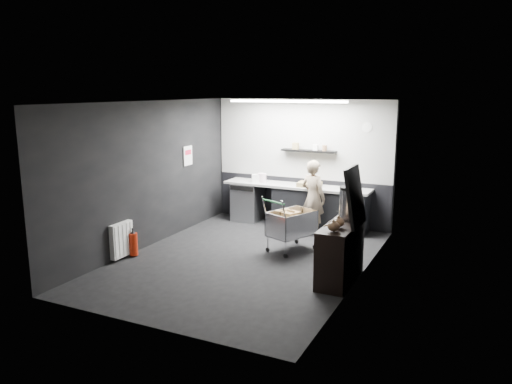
% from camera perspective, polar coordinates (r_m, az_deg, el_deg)
% --- Properties ---
extents(floor, '(5.50, 5.50, 0.00)m').
position_cam_1_polar(floor, '(8.75, -1.26, -7.71)').
color(floor, black).
rests_on(floor, ground).
extents(ceiling, '(5.50, 5.50, 0.00)m').
position_cam_1_polar(ceiling, '(8.26, -1.35, 10.25)').
color(ceiling, silver).
rests_on(ceiling, wall_back).
extents(wall_back, '(5.50, 0.00, 5.50)m').
position_cam_1_polar(wall_back, '(10.89, 5.25, 3.43)').
color(wall_back, black).
rests_on(wall_back, floor).
extents(wall_front, '(5.50, 0.00, 5.50)m').
position_cam_1_polar(wall_front, '(6.13, -13.00, -3.33)').
color(wall_front, black).
rests_on(wall_front, floor).
extents(wall_left, '(0.00, 5.50, 5.50)m').
position_cam_1_polar(wall_left, '(9.46, -12.18, 1.95)').
color(wall_left, black).
rests_on(wall_left, floor).
extents(wall_right, '(0.00, 5.50, 5.50)m').
position_cam_1_polar(wall_right, '(7.72, 12.06, -0.21)').
color(wall_right, black).
rests_on(wall_right, floor).
extents(kitchen_wall_panel, '(3.95, 0.02, 1.70)m').
position_cam_1_polar(kitchen_wall_panel, '(10.81, 5.27, 6.04)').
color(kitchen_wall_panel, '#B5B5B0').
rests_on(kitchen_wall_panel, wall_back).
extents(dado_panel, '(3.95, 0.02, 1.00)m').
position_cam_1_polar(dado_panel, '(11.03, 5.13, -0.96)').
color(dado_panel, black).
rests_on(dado_panel, wall_back).
extents(floating_shelf, '(1.20, 0.22, 0.04)m').
position_cam_1_polar(floating_shelf, '(10.67, 6.05, 4.70)').
color(floating_shelf, black).
rests_on(floating_shelf, wall_back).
extents(wall_clock, '(0.20, 0.03, 0.20)m').
position_cam_1_polar(wall_clock, '(10.38, 12.60, 7.23)').
color(wall_clock, white).
rests_on(wall_clock, wall_back).
extents(poster, '(0.02, 0.30, 0.40)m').
position_cam_1_polar(poster, '(10.46, -7.80, 4.14)').
color(poster, white).
rests_on(poster, wall_left).
extents(poster_red_band, '(0.02, 0.22, 0.10)m').
position_cam_1_polar(poster_red_band, '(10.45, -7.79, 4.51)').
color(poster_red_band, red).
rests_on(poster_red_band, poster).
extents(radiator, '(0.10, 0.50, 0.60)m').
position_cam_1_polar(radiator, '(8.97, -15.12, -5.29)').
color(radiator, white).
rests_on(radiator, wall_left).
extents(ceiling_strip, '(2.40, 0.20, 0.04)m').
position_cam_1_polar(ceiling_strip, '(9.94, 3.56, 10.31)').
color(ceiling_strip, white).
rests_on(ceiling_strip, ceiling).
extents(prep_counter, '(3.20, 0.61, 0.90)m').
position_cam_1_polar(prep_counter, '(10.71, 5.23, -1.58)').
color(prep_counter, black).
rests_on(prep_counter, floor).
extents(person, '(0.65, 0.53, 1.53)m').
position_cam_1_polar(person, '(10.09, 6.56, -0.64)').
color(person, beige).
rests_on(person, floor).
extents(shopping_cart, '(0.87, 1.11, 1.00)m').
position_cam_1_polar(shopping_cart, '(9.11, 4.07, -3.82)').
color(shopping_cart, silver).
rests_on(shopping_cart, floor).
extents(sideboard, '(0.51, 1.19, 1.78)m').
position_cam_1_polar(sideboard, '(7.77, 9.76, -6.01)').
color(sideboard, black).
rests_on(sideboard, floor).
extents(fire_extinguisher, '(0.15, 0.15, 0.50)m').
position_cam_1_polar(fire_extinguisher, '(9.09, -13.84, -5.72)').
color(fire_extinguisher, '#AE210B').
rests_on(fire_extinguisher, floor).
extents(cardboard_box, '(0.48, 0.37, 0.09)m').
position_cam_1_polar(cardboard_box, '(10.50, 6.12, 0.86)').
color(cardboard_box, olive).
rests_on(cardboard_box, prep_counter).
extents(pink_tub, '(0.19, 0.19, 0.19)m').
position_cam_1_polar(pink_tub, '(10.95, 0.69, 1.64)').
color(pink_tub, silver).
rests_on(pink_tub, prep_counter).
extents(white_container, '(0.23, 0.21, 0.17)m').
position_cam_1_polar(white_container, '(10.95, 0.05, 1.58)').
color(white_container, white).
rests_on(white_container, prep_counter).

